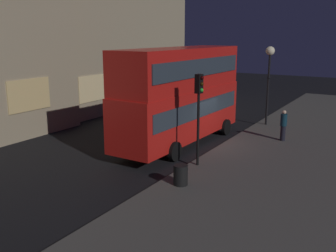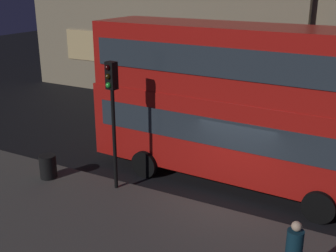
{
  "view_description": "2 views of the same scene",
  "coord_description": "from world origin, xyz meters",
  "px_view_note": "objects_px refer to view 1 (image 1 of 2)",
  "views": [
    {
      "loc": [
        -18.88,
        -8.72,
        6.03
      ],
      "look_at": [
        -3.26,
        0.64,
        1.68
      ],
      "focal_mm": 41.27,
      "sensor_mm": 36.0,
      "label": 1
    },
    {
      "loc": [
        4.03,
        -11.59,
        6.68
      ],
      "look_at": [
        -2.91,
        1.12,
        1.7
      ],
      "focal_mm": 45.94,
      "sensor_mm": 36.0,
      "label": 2
    }
  ],
  "objects_px": {
    "traffic_light_near_kerb": "(199,101)",
    "litter_bin": "(181,175)",
    "street_lamp": "(269,64)",
    "pedestrian": "(283,125)",
    "double_decker_bus": "(180,92)"
  },
  "relations": [
    {
      "from": "traffic_light_near_kerb",
      "to": "litter_bin",
      "type": "relative_size",
      "value": 5.1
    },
    {
      "from": "street_lamp",
      "to": "pedestrian",
      "type": "relative_size",
      "value": 2.93
    },
    {
      "from": "traffic_light_near_kerb",
      "to": "street_lamp",
      "type": "relative_size",
      "value": 0.82
    },
    {
      "from": "traffic_light_near_kerb",
      "to": "pedestrian",
      "type": "xyz_separation_m",
      "value": [
        6.26,
        -2.24,
        -2.11
      ]
    },
    {
      "from": "street_lamp",
      "to": "litter_bin",
      "type": "bearing_deg",
      "value": -178.8
    },
    {
      "from": "traffic_light_near_kerb",
      "to": "litter_bin",
      "type": "height_order",
      "value": "traffic_light_near_kerb"
    },
    {
      "from": "street_lamp",
      "to": "double_decker_bus",
      "type": "bearing_deg",
      "value": 157.18
    },
    {
      "from": "traffic_light_near_kerb",
      "to": "street_lamp",
      "type": "distance_m",
      "value": 9.77
    },
    {
      "from": "traffic_light_near_kerb",
      "to": "street_lamp",
      "type": "bearing_deg",
      "value": 7.38
    },
    {
      "from": "double_decker_bus",
      "to": "traffic_light_near_kerb",
      "type": "distance_m",
      "value": 3.96
    },
    {
      "from": "double_decker_bus",
      "to": "street_lamp",
      "type": "relative_size",
      "value": 1.92
    },
    {
      "from": "double_decker_bus",
      "to": "traffic_light_near_kerb",
      "type": "xyz_separation_m",
      "value": [
        -2.97,
        -2.61,
        0.17
      ]
    },
    {
      "from": "litter_bin",
      "to": "double_decker_bus",
      "type": "bearing_deg",
      "value": 29.44
    },
    {
      "from": "traffic_light_near_kerb",
      "to": "street_lamp",
      "type": "xyz_separation_m",
      "value": [
        9.71,
        -0.23,
        1.02
      ]
    },
    {
      "from": "double_decker_bus",
      "to": "traffic_light_near_kerb",
      "type": "height_order",
      "value": "double_decker_bus"
    }
  ]
}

